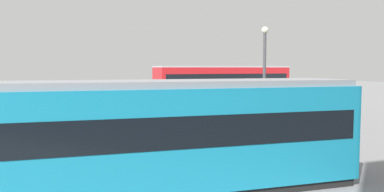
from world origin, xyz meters
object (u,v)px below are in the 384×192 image
(double_decker_bus, at_px, (222,92))
(pedestrian_near_railing, at_px, (100,124))
(pedestrian_crossing, at_px, (257,132))
(tram_yellow, at_px, (132,136))
(street_lamp, at_px, (264,73))

(double_decker_bus, relative_size, pedestrian_near_railing, 6.01)
(pedestrian_near_railing, relative_size, pedestrian_crossing, 0.96)
(double_decker_bus, distance_m, pedestrian_near_railing, 11.60)
(double_decker_bus, distance_m, tram_yellow, 17.55)
(double_decker_bus, height_order, pedestrian_near_railing, double_decker_bus)
(tram_yellow, bearing_deg, pedestrian_crossing, -152.75)
(double_decker_bus, distance_m, street_lamp, 8.76)
(pedestrian_near_railing, xyz_separation_m, pedestrian_crossing, (-5.93, 5.02, 0.04))
(tram_yellow, bearing_deg, street_lamp, -144.19)
(pedestrian_near_railing, bearing_deg, pedestrian_crossing, 139.76)
(pedestrian_crossing, height_order, street_lamp, street_lamp)
(tram_yellow, bearing_deg, double_decker_bus, -124.75)
(double_decker_bus, xyz_separation_m, street_lamp, (1.74, 8.46, 1.50))
(pedestrian_crossing, relative_size, street_lamp, 0.30)
(double_decker_bus, xyz_separation_m, pedestrian_crossing, (3.81, 11.23, -0.97))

